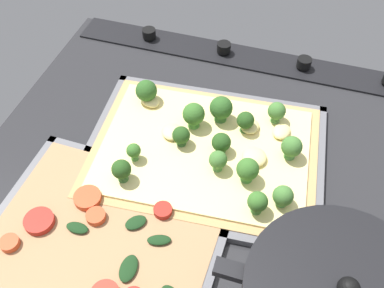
{
  "coord_description": "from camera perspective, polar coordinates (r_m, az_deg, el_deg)",
  "views": [
    {
      "loc": [
        -6.49,
        39.11,
        55.5
      ],
      "look_at": [
        5.46,
        0.36,
        6.86
      ],
      "focal_mm": 40.09,
      "sensor_mm": 36.0,
      "label": 1
    }
  ],
  "objects": [
    {
      "name": "stove_control_panel",
      "position": [
        0.88,
        9.37,
        11.04
      ],
      "size": [
        77.43,
        7.0,
        2.6
      ],
      "color": "black",
      "rests_on": "ground_plane"
    },
    {
      "name": "broccoli_pizza",
      "position": [
        0.69,
        2.17,
        -0.33
      ],
      "size": [
        38.02,
        29.47,
        6.1
      ],
      "color": "tan",
      "rests_on": "baking_tray_front"
    },
    {
      "name": "baking_tray_back",
      "position": [
        0.64,
        -11.31,
        -11.61
      ],
      "size": [
        33.82,
        27.13,
        1.3
      ],
      "color": "slate",
      "rests_on": "ground_plane"
    },
    {
      "name": "baking_tray_front",
      "position": [
        0.7,
        1.63,
        -1.39
      ],
      "size": [
        40.59,
        32.04,
        1.3
      ],
      "color": "slate",
      "rests_on": "ground_plane"
    },
    {
      "name": "ground_plane",
      "position": [
        0.69,
        4.41,
        -5.23
      ],
      "size": [
        80.65,
        66.83,
        3.0
      ],
      "primitive_type": "cube",
      "color": "#28282B"
    },
    {
      "name": "veggie_pizza_back",
      "position": [
        0.63,
        -11.54,
        -11.7
      ],
      "size": [
        31.36,
        24.67,
        1.9
      ],
      "color": "#A97F56",
      "rests_on": "baking_tray_back"
    }
  ]
}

